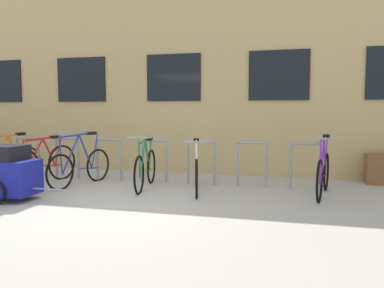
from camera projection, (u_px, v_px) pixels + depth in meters
The scene contains 11 objects.
ground_plane at pixel (115, 203), 6.15m from camera, with size 42.00×42.00×0.00m, color #B2ADA0.
storefront_building at pixel (208, 79), 12.65m from camera, with size 28.00×7.56×5.00m.
bike_rack at pixel (154, 156), 7.94m from camera, with size 6.60×0.05×0.88m.
bicycle_red at pixel (44, 163), 7.91m from camera, with size 0.54×1.68×0.98m.
bicycle_white at pixel (196, 171), 7.07m from camera, with size 0.57×1.70×0.97m.
bicycle_blue at pixel (80, 166), 7.65m from camera, with size 0.52×1.72×1.08m.
bicycle_orange at pixel (9, 162), 8.28m from camera, with size 0.52×1.63×1.01m.
bicycle_purple at pixel (323, 173), 6.70m from camera, with size 0.48×1.75×1.06m.
bicycle_green at pixel (146, 168), 7.36m from camera, with size 0.44×1.74×1.03m.
bike_trailer at pixel (7, 172), 6.35m from camera, with size 1.46×0.71×0.92m.
planter_box at pixel (384, 169), 7.75m from camera, with size 0.70×0.44×0.60m, color brown.
Camera 1 is at (2.70, -5.55, 1.46)m, focal length 36.26 mm.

